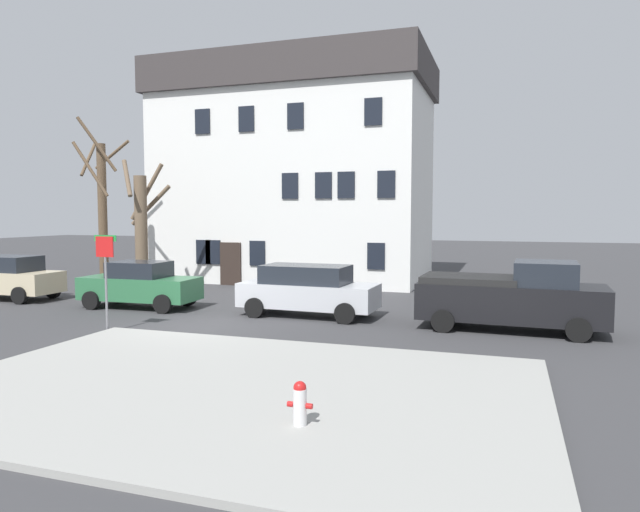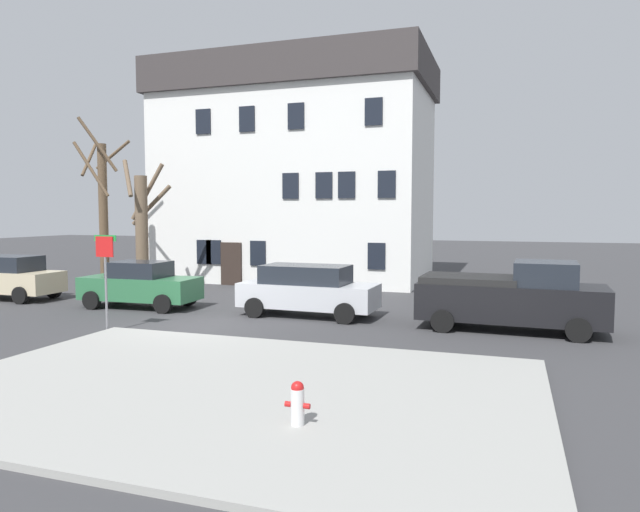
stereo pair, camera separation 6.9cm
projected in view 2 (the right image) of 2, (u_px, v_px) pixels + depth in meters
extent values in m
plane|color=#38383A|center=(202.00, 326.00, 17.76)|extent=(120.00, 120.00, 0.00)
cube|color=#999993|center=(230.00, 388.00, 11.20)|extent=(11.97, 8.14, 0.12)
cube|color=white|center=(296.00, 189.00, 30.42)|extent=(13.68, 7.33, 9.60)
cube|color=#383333|center=(295.00, 81.00, 29.99)|extent=(14.18, 7.83, 1.81)
cube|color=#2D231E|center=(231.00, 264.00, 27.81)|extent=(1.10, 0.12, 2.10)
cube|color=black|center=(204.00, 252.00, 28.26)|extent=(0.80, 0.08, 1.20)
cube|color=black|center=(214.00, 252.00, 28.09)|extent=(0.80, 0.08, 1.20)
cube|color=black|center=(258.00, 253.00, 27.32)|extent=(0.80, 0.08, 1.20)
cube|color=black|center=(376.00, 256.00, 25.46)|extent=(0.80, 0.08, 1.20)
cube|color=black|center=(291.00, 186.00, 26.54)|extent=(0.80, 0.08, 1.20)
cube|color=black|center=(324.00, 185.00, 26.02)|extent=(0.80, 0.08, 1.20)
cube|color=black|center=(347.00, 185.00, 25.67)|extent=(0.80, 0.08, 1.20)
cube|color=black|center=(387.00, 184.00, 25.09)|extent=(0.80, 0.08, 1.20)
cube|color=black|center=(203.00, 122.00, 27.76)|extent=(0.80, 0.08, 1.20)
cube|color=black|center=(247.00, 119.00, 27.01)|extent=(0.80, 0.08, 1.20)
cube|color=black|center=(296.00, 116.00, 26.21)|extent=(0.80, 0.08, 1.20)
cube|color=black|center=(374.00, 112.00, 25.04)|extent=(0.80, 0.08, 1.20)
cylinder|color=brown|center=(104.00, 217.00, 26.23)|extent=(0.41, 0.41, 6.70)
cylinder|color=brown|center=(91.00, 169.00, 25.27)|extent=(1.78, 0.29, 2.48)
cylinder|color=brown|center=(113.00, 155.00, 26.86)|extent=(1.84, 0.31, 1.35)
cylinder|color=brown|center=(89.00, 159.00, 26.13)|extent=(0.36, 1.36, 1.69)
cylinder|color=brown|center=(97.00, 144.00, 25.22)|extent=(1.56, 0.90, 2.41)
cylinder|color=brown|center=(142.00, 235.00, 24.68)|extent=(0.54, 0.54, 5.14)
cylinder|color=brown|center=(151.00, 205.00, 25.47)|extent=(1.95, 0.42, 1.83)
cylinder|color=brown|center=(128.00, 178.00, 24.23)|extent=(1.04, 0.95, 1.66)
cylinder|color=brown|center=(148.00, 192.00, 25.24)|extent=(1.58, 0.52, 2.52)
cube|color=#C6B793|center=(6.00, 281.00, 23.28)|extent=(4.67, 1.78, 0.85)
cube|color=#1E232B|center=(4.00, 263.00, 23.25)|extent=(2.90, 1.54, 0.62)
cylinder|color=black|center=(54.00, 290.00, 23.64)|extent=(0.68, 0.23, 0.68)
cylinder|color=black|center=(20.00, 295.00, 22.02)|extent=(0.68, 0.23, 0.68)
cube|color=#2D6B42|center=(140.00, 288.00, 21.15)|extent=(4.43, 1.88, 0.83)
cube|color=#1E232B|center=(140.00, 269.00, 21.10)|extent=(2.06, 1.58, 0.58)
cylinder|color=black|center=(188.00, 297.00, 21.58)|extent=(0.69, 0.24, 0.68)
cylinder|color=black|center=(163.00, 304.00, 19.94)|extent=(0.69, 0.24, 0.68)
cylinder|color=black|center=(121.00, 294.00, 22.43)|extent=(0.69, 0.24, 0.68)
cylinder|color=black|center=(92.00, 300.00, 20.78)|extent=(0.69, 0.24, 0.68)
cube|color=#B7BABF|center=(308.00, 295.00, 19.40)|extent=(4.75, 1.93, 0.81)
cube|color=#1E232B|center=(306.00, 274.00, 19.38)|extent=(2.96, 1.66, 0.62)
cylinder|color=black|center=(361.00, 305.00, 19.72)|extent=(0.69, 0.24, 0.68)
cylinder|color=black|center=(345.00, 313.00, 18.04)|extent=(0.69, 0.24, 0.68)
cylinder|color=black|center=(277.00, 300.00, 20.82)|extent=(0.69, 0.24, 0.68)
cylinder|color=black|center=(255.00, 308.00, 19.14)|extent=(0.69, 0.24, 0.68)
cube|color=black|center=(510.00, 302.00, 17.03)|extent=(5.47, 2.27, 1.08)
cube|color=#1E232B|center=(545.00, 274.00, 16.62)|extent=(1.79, 1.88, 0.70)
cube|color=black|center=(470.00, 279.00, 17.40)|extent=(2.88, 2.09, 0.20)
cylinder|color=black|center=(574.00, 317.00, 17.37)|extent=(0.69, 0.25, 0.68)
cylinder|color=black|center=(578.00, 330.00, 15.46)|extent=(0.69, 0.25, 0.68)
cylinder|color=black|center=(452.00, 310.00, 18.68)|extent=(0.69, 0.25, 0.68)
cylinder|color=black|center=(443.00, 321.00, 16.76)|extent=(0.69, 0.25, 0.68)
cylinder|color=silver|center=(298.00, 407.00, 9.09)|extent=(0.22, 0.22, 0.59)
sphere|color=red|center=(297.00, 388.00, 9.06)|extent=(0.21, 0.21, 0.21)
cylinder|color=red|center=(288.00, 404.00, 9.14)|extent=(0.10, 0.09, 0.09)
cylinder|color=red|center=(307.00, 406.00, 9.03)|extent=(0.10, 0.09, 0.09)
cylinder|color=slate|center=(106.00, 285.00, 16.72)|extent=(0.07, 0.07, 2.84)
cube|color=red|center=(104.00, 247.00, 16.62)|extent=(0.60, 0.03, 0.60)
cube|color=#1E8C38|center=(105.00, 238.00, 16.63)|extent=(0.76, 0.02, 0.18)
torus|color=black|center=(118.00, 290.00, 23.49)|extent=(0.69, 0.26, 0.71)
torus|color=black|center=(103.00, 288.00, 24.10)|extent=(0.69, 0.26, 0.71)
cylinder|color=maroon|center=(110.00, 284.00, 23.78)|extent=(0.96, 0.34, 0.19)
cylinder|color=maroon|center=(107.00, 278.00, 23.88)|extent=(0.10, 0.06, 0.45)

